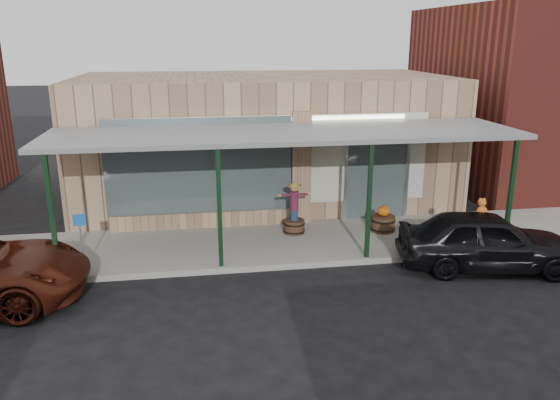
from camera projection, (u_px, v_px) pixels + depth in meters
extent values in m
plane|color=black|center=(314.00, 308.00, 11.31)|extent=(120.00, 120.00, 0.00)
cube|color=gray|center=(285.00, 243.00, 14.70)|extent=(40.00, 3.20, 0.15)
cube|color=tan|center=(263.00, 139.00, 18.48)|extent=(12.00, 6.00, 4.20)
cube|color=#4C5A5C|center=(199.00, 168.00, 15.22)|extent=(5.20, 0.06, 2.80)
cube|color=#4C5A5C|center=(376.00, 174.00, 16.24)|extent=(1.80, 0.06, 2.80)
cube|color=tan|center=(301.00, 171.00, 15.76)|extent=(0.55, 0.30, 3.40)
cube|color=tan|center=(202.00, 220.00, 15.71)|extent=(5.20, 0.30, 0.50)
cube|color=beige|center=(277.00, 161.00, 15.64)|extent=(9.00, 0.02, 2.60)
cube|color=white|center=(277.00, 119.00, 15.27)|extent=(7.50, 0.03, 0.10)
cube|color=slate|center=(286.00, 133.00, 13.85)|extent=(12.00, 3.00, 0.12)
cube|color=black|center=(52.00, 218.00, 12.08)|extent=(0.10, 0.10, 2.95)
cube|color=black|center=(220.00, 210.00, 12.64)|extent=(0.10, 0.10, 2.95)
cube|color=black|center=(369.00, 203.00, 13.18)|extent=(0.10, 0.10, 2.95)
cube|color=black|center=(510.00, 196.00, 13.73)|extent=(0.10, 0.10, 2.95)
cylinder|color=#49301D|center=(294.00, 226.00, 15.19)|extent=(0.76, 0.76, 0.38)
cylinder|color=navy|center=(294.00, 215.00, 15.09)|extent=(0.28, 0.28, 0.29)
cylinder|color=maroon|center=(294.00, 201.00, 14.98)|extent=(0.30, 0.30, 0.53)
sphere|color=tan|center=(294.00, 188.00, 14.87)|extent=(0.21, 0.21, 0.21)
cone|color=tan|center=(294.00, 183.00, 14.84)|extent=(0.35, 0.35, 0.13)
cylinder|color=#49301D|center=(383.00, 223.00, 15.34)|extent=(0.83, 0.83, 0.44)
ellipsoid|color=#D5580D|center=(383.00, 211.00, 15.24)|extent=(0.36, 0.36, 0.29)
cylinder|color=#4C471E|center=(384.00, 205.00, 15.19)|extent=(0.04, 0.04, 0.07)
cylinder|color=gray|center=(82.00, 248.00, 12.69)|extent=(0.04, 0.04, 1.08)
cube|color=#185DB4|center=(79.00, 220.00, 12.50)|extent=(0.28, 0.05, 0.28)
imported|color=black|center=(487.00, 240.00, 13.09)|extent=(4.42, 2.46, 1.42)
ellipsoid|color=orange|center=(482.00, 213.00, 13.72)|extent=(0.29, 0.25, 0.38)
sphere|color=orange|center=(482.00, 202.00, 13.68)|extent=(0.21, 0.21, 0.21)
cylinder|color=#1A7527|center=(482.00, 207.00, 13.67)|extent=(0.15, 0.15, 0.02)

